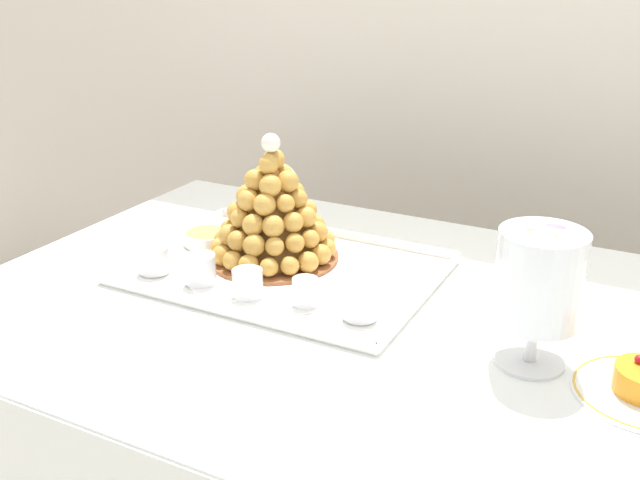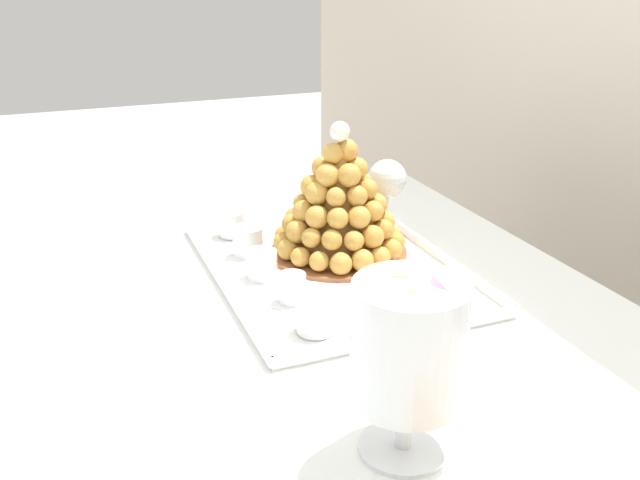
{
  "view_description": "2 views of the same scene",
  "coord_description": "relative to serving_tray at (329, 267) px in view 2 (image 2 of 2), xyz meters",
  "views": [
    {
      "loc": [
        0.42,
        -1.11,
        1.39
      ],
      "look_at": [
        -0.17,
        0.02,
        0.88
      ],
      "focal_mm": 41.19,
      "sensor_mm": 36.0,
      "label": 1
    },
    {
      "loc": [
        0.85,
        -0.41,
        1.33
      ],
      "look_at": [
        -0.16,
        0.0,
        0.89
      ],
      "focal_mm": 39.1,
      "sensor_mm": 36.0,
      "label": 2
    }
  ],
  "objects": [
    {
      "name": "serving_tray",
      "position": [
        0.0,
        0.0,
        0.0
      ],
      "size": [
        0.6,
        0.44,
        0.02
      ],
      "color": "white",
      "rests_on": "buffet_table"
    },
    {
      "name": "croquembouche",
      "position": [
        -0.05,
        0.04,
        0.1
      ],
      "size": [
        0.27,
        0.27,
        0.27
      ],
      "color": "brown",
      "rests_on": "serving_tray"
    },
    {
      "name": "dessert_cup_mid_left",
      "position": [
        -0.11,
        -0.13,
        0.03
      ],
      "size": [
        0.06,
        0.06,
        0.06
      ],
      "color": "silver",
      "rests_on": "serving_tray"
    },
    {
      "name": "creme_brulee_ramekin",
      "position": [
        -0.22,
        0.04,
        0.02
      ],
      "size": [
        0.1,
        0.1,
        0.03
      ],
      "color": "white",
      "rests_on": "serving_tray"
    },
    {
      "name": "dessert_cup_left",
      "position": [
        -0.23,
        -0.13,
        0.03
      ],
      "size": [
        0.06,
        0.06,
        0.05
      ],
      "color": "silver",
      "rests_on": "serving_tray"
    },
    {
      "name": "macaron_goblet",
      "position": [
        0.52,
        -0.12,
        0.14
      ],
      "size": [
        0.14,
        0.14,
        0.23
      ],
      "color": "white",
      "rests_on": "buffet_table"
    },
    {
      "name": "wine_glass",
      "position": [
        -0.11,
        0.18,
        0.12
      ],
      "size": [
        0.08,
        0.08,
        0.17
      ],
      "color": "silver",
      "rests_on": "buffet_table"
    },
    {
      "name": "dessert_cup_right",
      "position": [
        0.22,
        -0.12,
        0.02
      ],
      "size": [
        0.06,
        0.06,
        0.05
      ],
      "color": "silver",
      "rests_on": "serving_tray"
    },
    {
      "name": "buffet_table",
      "position": [
        0.27,
        -0.07,
        -0.1
      ],
      "size": [
        1.65,
        1.02,
        0.77
      ],
      "color": "brown",
      "rests_on": "ground_plane"
    },
    {
      "name": "dessert_cup_centre",
      "position": [
        -0.0,
        -0.14,
        0.03
      ],
      "size": [
        0.06,
        0.06,
        0.05
      ],
      "color": "silver",
      "rests_on": "serving_tray"
    },
    {
      "name": "dessert_cup_mid_right",
      "position": [
        0.11,
        -0.12,
        0.03
      ],
      "size": [
        0.05,
        0.05,
        0.05
      ],
      "color": "silver",
      "rests_on": "serving_tray"
    }
  ]
}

